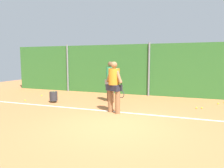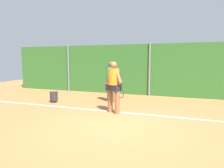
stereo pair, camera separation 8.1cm
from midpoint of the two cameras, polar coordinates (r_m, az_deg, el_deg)
The scene contains 14 objects.
ground_plane at distance 7.98m, azimuth 5.11°, elevation -7.66°, with size 27.17×27.17×0.00m, color #C67542.
hedge_fence_backdrop at distance 11.74m, azimuth 10.49°, elevation 3.81°, with size 17.66×0.25×2.82m, color #33702D.
fence_post_left at distance 13.43m, azimuth -11.63°, elevation 4.28°, with size 0.10×0.10×2.90m, color gray.
fence_post_center at distance 11.57m, azimuth 10.34°, elevation 3.95°, with size 0.10×0.10×2.90m, color gray.
court_baseline_paint at distance 7.85m, azimuth 4.85°, elevation -7.86°, with size 12.91×0.10×0.01m, color white.
player_foreground_near at distance 7.70m, azimuth 0.79°, elevation -0.10°, with size 0.81×0.53×1.90m.
player_midcourt at distance 9.74m, azimuth -0.15°, elevation 1.27°, with size 0.68×0.62×1.88m.
ball_hopper at distance 10.08m, azimuth -15.33°, elevation -3.17°, with size 0.36×0.36×0.51m.
tennis_ball_0 at distance 9.24m, azimuth 23.54°, elevation -6.00°, with size 0.07×0.07×0.07m, color #CCDB33.
tennis_ball_1 at distance 8.70m, azimuth -0.27°, elevation -6.21°, with size 0.07×0.07×0.07m, color #CCDB33.
tennis_ball_2 at distance 9.14m, azimuth 22.28°, elevation -6.09°, with size 0.07×0.07×0.07m, color #CCDB33.
tennis_ball_3 at distance 12.02m, azimuth -18.24°, elevation -2.96°, with size 0.07×0.07×0.07m, color #CCDB33.
tennis_ball_5 at distance 10.90m, azimuth -22.26°, elevation -4.09°, with size 0.07×0.07×0.07m, color #CCDB33.
tennis_ball_6 at distance 10.41m, azimuth 27.25°, elevation -4.82°, with size 0.07×0.07×0.07m, color #CCDB33.
Camera 2 is at (2.07, -5.75, 1.96)m, focal length 33.60 mm.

